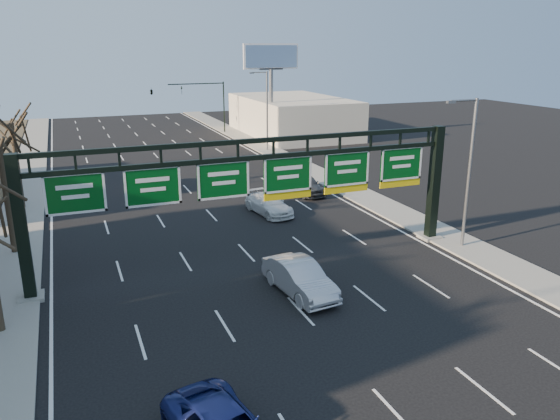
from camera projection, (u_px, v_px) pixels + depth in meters
name	position (u px, v px, depth m)	size (l,w,h in m)	color
ground	(319.00, 331.00, 23.66)	(160.00, 160.00, 0.00)	black
sidewalk_left	(20.00, 227.00, 36.85)	(3.00, 120.00, 0.12)	gray
sidewalk_right	(353.00, 191.00, 45.95)	(3.00, 120.00, 0.12)	gray
lane_markings	(205.00, 208.00, 41.42)	(21.60, 120.00, 0.01)	white
sign_gantry	(259.00, 185.00, 29.47)	(24.60, 1.20, 7.20)	black
building_right_distant	(292.00, 116.00, 74.44)	(12.00, 20.00, 5.00)	beige
tree_far	(9.00, 109.00, 39.13)	(3.60, 3.60, 8.86)	#31261B
streetlight_near	(468.00, 166.00, 31.93)	(2.15, 0.22, 9.00)	slate
streetlight_far	(266.00, 107.00, 62.13)	(2.15, 0.22, 9.00)	slate
billboard_right	(271.00, 69.00, 66.29)	(7.00, 0.50, 12.00)	slate
traffic_signal_mast	(180.00, 94.00, 72.92)	(10.16, 0.54, 7.00)	black
car_silver_sedan	(300.00, 278.00, 27.00)	(1.76, 5.06, 1.67)	silver
car_white_wagon	(269.00, 204.00, 39.84)	(1.97, 4.85, 1.41)	white
car_grey_far	(305.00, 184.00, 45.09)	(1.94, 4.81, 1.64)	#3C3E41
car_silver_distant	(161.00, 180.00, 46.78)	(1.64, 4.71, 1.55)	#ACADB1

